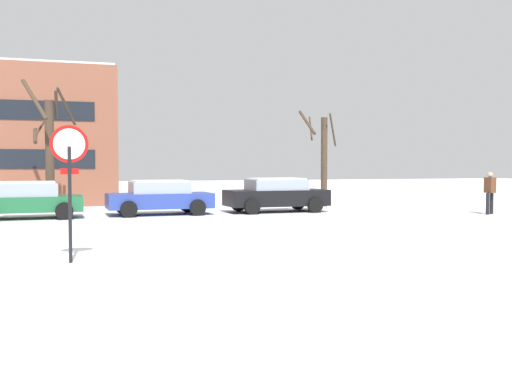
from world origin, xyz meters
The scene contains 10 objects.
ground_plane centered at (0.00, 0.00, 0.00)m, with size 120.00×120.00×0.00m, color white.
road_surface centered at (0.00, 3.86, 0.00)m, with size 80.00×9.72×0.00m.
stop_sign centered at (-0.99, -1.45, 1.96)m, with size 0.76×0.16×2.80m.
parked_car_green centered at (-2.35, 9.67, 0.71)m, with size 3.93×2.11×1.38m.
parked_car_blue centered at (2.57, 9.99, 0.71)m, with size 4.14×2.16×1.38m.
parked_car_black centered at (7.49, 9.93, 0.74)m, with size 4.29×2.15×1.43m.
pedestrian_crossing centered at (15.26, 6.15, 0.99)m, with size 0.50×0.42×1.71m.
tree_far_mid centered at (10.74, 12.48, 2.37)m, with size 1.62×1.85×4.62m.
tree_far_left centered at (-1.64, 12.62, 2.70)m, with size 2.21×1.73×5.53m.
building_far_left centered at (-3.97, 20.12, 3.43)m, with size 10.94×8.68×6.87m.
Camera 1 is at (-1.14, -14.32, 2.00)m, focal length 42.86 mm.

